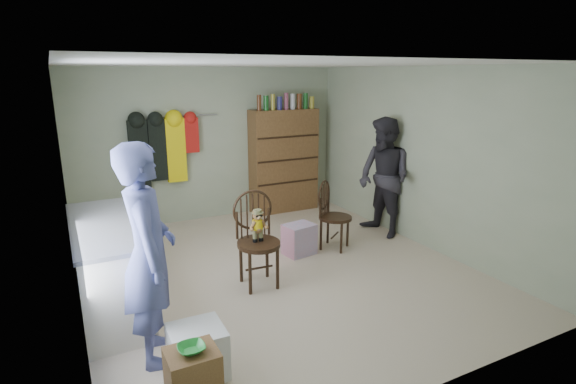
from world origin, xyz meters
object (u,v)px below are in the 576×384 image
counter (108,266)px  chair_front (257,234)px  chair_far (331,212)px  dresser (284,160)px

counter → chair_front: (1.60, -0.19, 0.15)m
chair_far → dresser: bearing=44.9°
chair_front → chair_far: bearing=26.2°
counter → dresser: size_ratio=0.89×
chair_front → dresser: 2.97m
counter → dresser: dresser is taller
chair_front → counter: bearing=177.5°
dresser → counter: bearing=-144.3°
chair_far → dresser: size_ratio=0.47×
counter → chair_front: chair_front is taller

